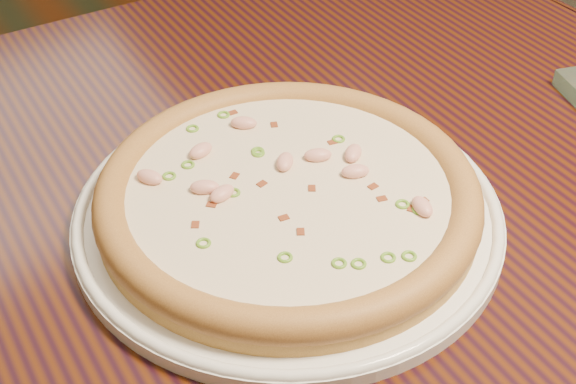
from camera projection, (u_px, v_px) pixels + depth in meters
ground at (153, 217)px, 1.82m from camera, size 9.00×9.00×0.00m
hero_table at (363, 224)px, 0.82m from camera, size 1.20×0.80×0.75m
plate at (288, 212)px, 0.67m from camera, size 0.36×0.36×0.02m
pizza at (288, 195)px, 0.66m from camera, size 0.32×0.32×0.03m
fork at (573, 5)px, 0.98m from camera, size 0.03×0.18×0.00m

